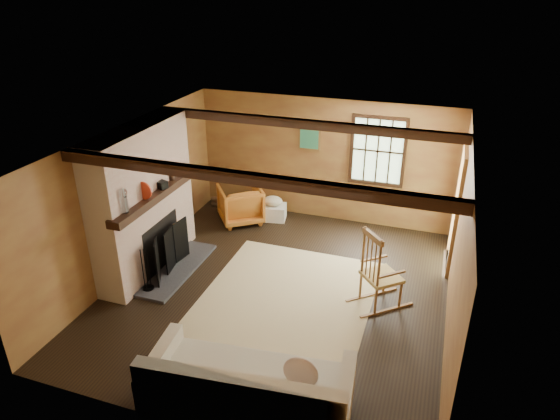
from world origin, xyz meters
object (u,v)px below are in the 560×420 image
at_px(laundry_basket, 273,212).
at_px(armchair, 240,204).
at_px(rocking_chair, 379,274).
at_px(sofa, 249,395).
at_px(fireplace, 145,206).

relative_size(laundry_basket, armchair, 0.62).
relative_size(rocking_chair, laundry_basket, 2.46).
relative_size(sofa, laundry_basket, 4.63).
bearing_deg(laundry_basket, sofa, -73.47).
height_order(sofa, laundry_basket, sofa).
xyz_separation_m(laundry_basket, armchair, (-0.57, -0.29, 0.22)).
bearing_deg(laundry_basket, rocking_chair, -42.15).
relative_size(rocking_chair, sofa, 0.53).
bearing_deg(laundry_basket, fireplace, -119.75).
height_order(fireplace, armchair, fireplace).
bearing_deg(armchair, rocking_chair, 110.79).
relative_size(fireplace, sofa, 1.04).
xyz_separation_m(fireplace, rocking_chair, (3.73, 0.14, -0.59)).
distance_m(fireplace, armchair, 2.29).
bearing_deg(sofa, rocking_chair, 62.61).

